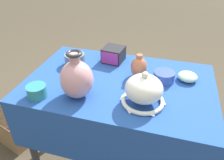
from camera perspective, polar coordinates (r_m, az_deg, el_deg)
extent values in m
cylinder|color=#38383D|center=(1.53, -20.08, -16.01)|extent=(0.04, 0.04, 0.73)
cylinder|color=#38383D|center=(1.88, -10.51, -3.51)|extent=(0.04, 0.04, 0.73)
cylinder|color=#38383D|center=(1.75, 19.94, -8.60)|extent=(0.04, 0.04, 0.73)
cube|color=#38383D|center=(1.29, 1.89, -1.02)|extent=(1.07, 0.68, 0.03)
cube|color=#234C9E|center=(1.28, 1.90, -0.36)|extent=(1.09, 0.70, 0.01)
cube|color=#234C9E|center=(1.14, -2.92, -16.86)|extent=(1.09, 0.01, 0.33)
ellipsoid|color=#D19399|center=(1.12, -9.20, 0.11)|extent=(0.17, 0.17, 0.20)
cylinder|color=#D19399|center=(1.06, -9.78, 5.59)|extent=(0.05, 0.05, 0.05)
torus|color=#2D2D33|center=(1.05, -9.90, 6.80)|extent=(0.08, 0.08, 0.02)
torus|color=white|center=(1.12, 8.02, -5.38)|extent=(0.22, 0.22, 0.02)
ellipsoid|color=white|center=(1.08, 8.32, -2.24)|extent=(0.19, 0.19, 0.14)
sphere|color=white|center=(1.04, 8.67, 1.31)|extent=(0.03, 0.03, 0.03)
cone|color=white|center=(1.12, 13.59, -6.25)|extent=(0.01, 0.04, 0.03)
cone|color=white|center=(1.20, 11.35, -3.06)|extent=(0.04, 0.03, 0.03)
cone|color=white|center=(1.21, 6.17, -2.25)|extent=(0.04, 0.03, 0.03)
cone|color=white|center=(1.14, 2.55, -4.48)|extent=(0.01, 0.04, 0.03)
cone|color=white|center=(1.06, 4.22, -8.00)|extent=(0.04, 0.03, 0.03)
cone|color=white|center=(1.05, 10.16, -8.98)|extent=(0.04, 0.03, 0.03)
cube|color=#232328|center=(1.48, 0.42, 6.74)|extent=(0.15, 0.15, 0.10)
cube|color=#B23384|center=(1.42, -0.64, 5.62)|extent=(0.12, 0.02, 0.08)
ellipsoid|color=#BC6642|center=(1.30, 7.00, 3.35)|extent=(0.10, 0.10, 0.13)
cylinder|color=#BC6642|center=(1.27, 7.21, 6.11)|extent=(0.04, 0.04, 0.02)
ellipsoid|color=#A8CCB7|center=(1.35, 19.12, 0.86)|extent=(0.11, 0.11, 0.05)
cylinder|color=teal|center=(1.21, -19.05, -2.78)|extent=(0.10, 0.10, 0.07)
cylinder|color=slate|center=(1.46, -9.67, 5.38)|extent=(0.13, 0.13, 0.07)
cylinder|color=#3851A8|center=(1.30, 13.38, 0.89)|extent=(0.12, 0.12, 0.06)
cube|color=olive|center=(2.08, -23.89, -10.17)|extent=(0.46, 0.40, 0.28)
cube|color=brown|center=(2.00, -24.73, -7.40)|extent=(0.47, 0.42, 0.02)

